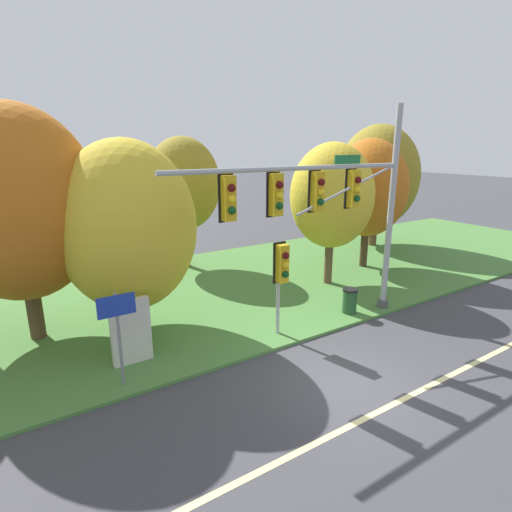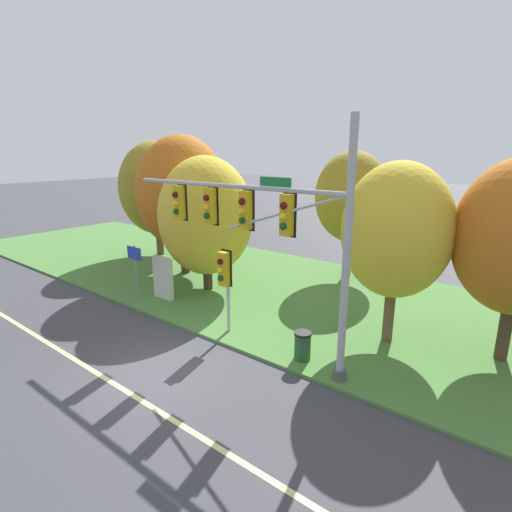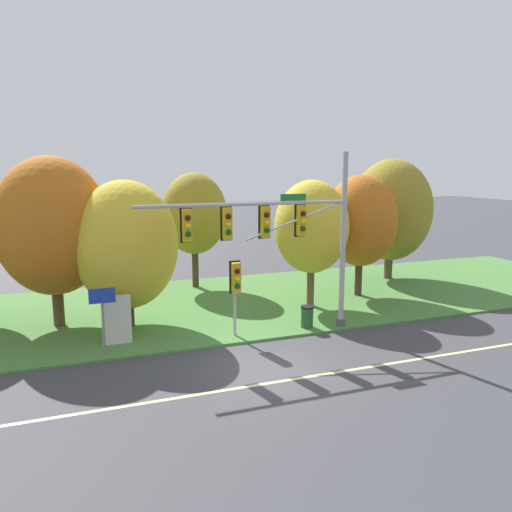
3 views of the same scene
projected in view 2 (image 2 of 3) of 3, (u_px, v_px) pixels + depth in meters
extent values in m
plane|color=#3D3D42|center=(157.00, 371.00, 12.26)|extent=(160.00, 160.00, 0.00)
cube|color=beige|center=(123.00, 389.00, 11.35)|extent=(36.00, 0.16, 0.01)
cube|color=#477A38|center=(300.00, 295.00, 18.51)|extent=(48.00, 11.50, 0.10)
cylinder|color=#9EA0A5|center=(347.00, 257.00, 10.73)|extent=(0.22, 0.22, 7.39)
cylinder|color=#4C4C51|center=(339.00, 374.00, 11.65)|extent=(0.40, 0.40, 0.30)
cylinder|color=#9EA0A5|center=(227.00, 186.00, 12.88)|extent=(8.62, 0.14, 0.14)
cylinder|color=#9EA0A5|center=(281.00, 214.00, 11.77)|extent=(4.34, 0.08, 1.48)
cube|color=gold|center=(287.00, 215.00, 11.66)|extent=(0.34, 0.28, 1.22)
cube|color=black|center=(290.00, 215.00, 11.79)|extent=(0.46, 0.04, 1.34)
sphere|color=#4C0C0C|center=(283.00, 206.00, 11.45)|extent=(0.22, 0.22, 0.22)
sphere|color=yellow|center=(283.00, 216.00, 11.53)|extent=(0.22, 0.22, 0.22)
sphere|color=#0C4219|center=(283.00, 226.00, 11.61)|extent=(0.22, 0.22, 0.22)
cube|color=gold|center=(246.00, 210.00, 12.60)|extent=(0.34, 0.28, 1.22)
cube|color=black|center=(249.00, 210.00, 12.72)|extent=(0.46, 0.04, 1.34)
sphere|color=#4C0C0C|center=(242.00, 202.00, 12.39)|extent=(0.22, 0.22, 0.22)
sphere|color=yellow|center=(242.00, 211.00, 12.46)|extent=(0.22, 0.22, 0.22)
sphere|color=#0C4219|center=(242.00, 221.00, 12.54)|extent=(0.22, 0.22, 0.22)
cube|color=gold|center=(210.00, 206.00, 13.54)|extent=(0.34, 0.28, 1.22)
cube|color=black|center=(213.00, 206.00, 13.66)|extent=(0.46, 0.04, 1.34)
sphere|color=#4C0C0C|center=(206.00, 198.00, 13.32)|extent=(0.22, 0.22, 0.22)
sphere|color=yellow|center=(206.00, 207.00, 13.40)|extent=(0.22, 0.22, 0.22)
sphere|color=#0C4219|center=(207.00, 216.00, 13.48)|extent=(0.22, 0.22, 0.22)
cube|color=gold|center=(179.00, 203.00, 14.47)|extent=(0.34, 0.28, 1.22)
cube|color=black|center=(183.00, 202.00, 14.59)|extent=(0.46, 0.04, 1.34)
sphere|color=#4C0C0C|center=(175.00, 195.00, 14.26)|extent=(0.22, 0.22, 0.22)
sphere|color=yellow|center=(176.00, 203.00, 14.34)|extent=(0.22, 0.22, 0.22)
sphere|color=#0C4219|center=(176.00, 211.00, 14.41)|extent=(0.22, 0.22, 0.22)
cube|color=#196B33|center=(275.00, 182.00, 11.61)|extent=(1.10, 0.04, 0.28)
cylinder|color=#9EA0A5|center=(228.00, 293.00, 14.39)|extent=(0.12, 0.12, 3.00)
cube|color=gold|center=(224.00, 269.00, 14.00)|extent=(0.34, 0.28, 1.22)
cube|color=black|center=(227.00, 268.00, 14.12)|extent=(0.46, 0.04, 1.34)
sphere|color=#4C0C0C|center=(220.00, 262.00, 13.79)|extent=(0.22, 0.22, 0.22)
sphere|color=yellow|center=(220.00, 270.00, 13.86)|extent=(0.22, 0.22, 0.22)
sphere|color=#0C4219|center=(220.00, 278.00, 13.94)|extent=(0.22, 0.22, 0.22)
cylinder|color=slate|center=(136.00, 274.00, 17.31)|extent=(0.08, 0.08, 2.53)
cube|color=#193399|center=(134.00, 253.00, 17.04)|extent=(0.94, 0.03, 0.55)
cylinder|color=brown|center=(159.00, 231.00, 25.22)|extent=(0.45, 0.45, 2.96)
ellipsoid|color=olive|center=(157.00, 188.00, 24.52)|extent=(4.54, 4.54, 5.67)
cylinder|color=#4C3823|center=(184.00, 245.00, 21.42)|extent=(0.47, 0.47, 3.04)
ellipsoid|color=#B76019|center=(182.00, 193.00, 20.69)|extent=(4.69, 4.69, 5.86)
cylinder|color=#423021|center=(207.00, 265.00, 18.95)|extent=(0.44, 0.44, 2.34)
ellipsoid|color=gold|center=(206.00, 216.00, 18.34)|extent=(4.37, 4.37, 5.46)
cylinder|color=#423021|center=(348.00, 247.00, 20.72)|extent=(0.36, 0.36, 3.20)
ellipsoid|color=olive|center=(351.00, 197.00, 20.05)|extent=(3.64, 3.64, 4.56)
cylinder|color=brown|center=(390.00, 301.00, 13.70)|extent=(0.36, 0.36, 2.94)
ellipsoid|color=gold|center=(397.00, 230.00, 13.06)|extent=(3.60, 3.60, 4.50)
cylinder|color=#423021|center=(507.00, 316.00, 12.44)|extent=(0.38, 0.38, 2.94)
cube|color=beige|center=(163.00, 278.00, 17.82)|extent=(1.10, 0.24, 1.90)
cube|color=#4C4C51|center=(159.00, 295.00, 18.29)|extent=(0.10, 0.20, 0.10)
cube|color=#4C4C51|center=(170.00, 299.00, 17.81)|extent=(0.10, 0.20, 0.10)
cylinder|color=#234C28|center=(302.00, 347.00, 12.69)|extent=(0.52, 0.52, 0.85)
cylinder|color=black|center=(303.00, 333.00, 12.57)|extent=(0.56, 0.56, 0.08)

